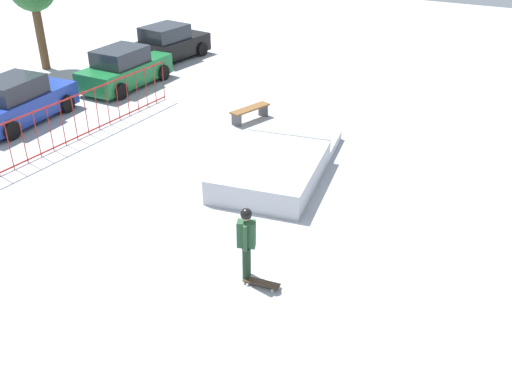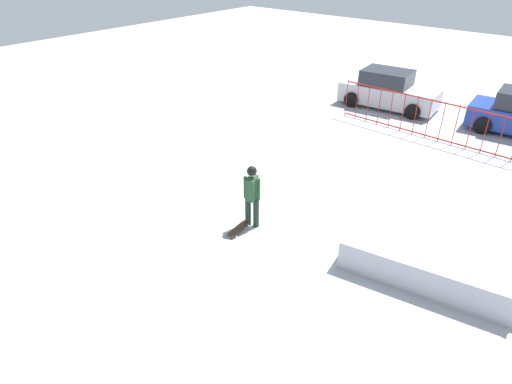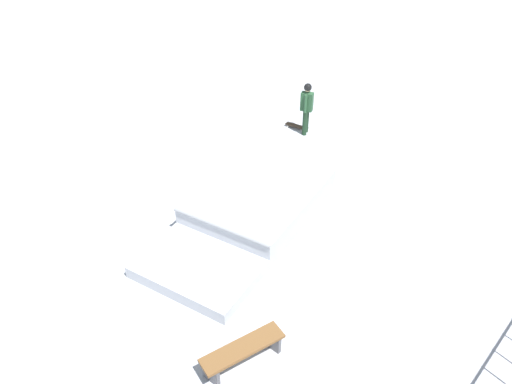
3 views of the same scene
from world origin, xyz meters
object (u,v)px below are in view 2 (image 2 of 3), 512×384
object	(u,v)px
skater	(252,192)
parked_car_silver	(388,91)
skateboard	(239,228)
skate_ramp	(455,257)

from	to	relation	value
skater	parked_car_silver	world-z (taller)	skater
skater	parked_car_silver	xyz separation A→B (m)	(-1.39, 10.81, -0.28)
skateboard	skater	bearing A→B (deg)	159.50
skate_ramp	skateboard	distance (m)	5.13
skater	skate_ramp	bearing A→B (deg)	88.69
skateboard	skate_ramp	bearing A→B (deg)	106.00
parked_car_silver	skater	bearing A→B (deg)	-87.91
skateboard	parked_car_silver	size ratio (longest dim) A/B	0.19
skate_ramp	skater	xyz separation A→B (m)	(-4.61, -1.62, 0.69)
skateboard	parked_car_silver	world-z (taller)	parked_car_silver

